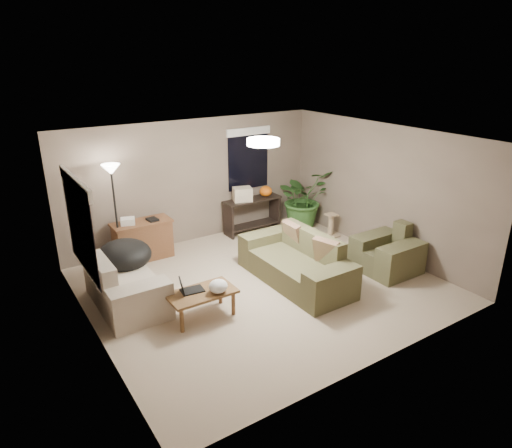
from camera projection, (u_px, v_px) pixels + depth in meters
room_shell at (263, 216)px, 7.31m from camera, size 5.50×5.50×5.50m
main_sofa at (297, 265)px, 7.81m from camera, size 0.95×2.20×0.85m
throw_pillows at (309, 243)px, 7.82m from camera, size 0.35×1.38×0.47m
loveseat at (125, 288)px, 7.04m from camera, size 0.90×1.60×0.85m
armchair at (387, 255)px, 8.20m from camera, size 0.95×1.00×0.85m
coffee_table at (202, 295)px, 6.71m from camera, size 1.00×0.55×0.42m
laptop at (188, 288)px, 6.66m from camera, size 0.40×0.27×0.24m
plastic_bag at (218, 286)px, 6.64m from camera, size 0.30×0.28×0.20m
desk at (143, 240)px, 8.63m from camera, size 1.10×0.50×0.75m
desk_papers at (133, 221)px, 8.39m from camera, size 0.70×0.30×0.12m
console_table at (252, 212)px, 9.93m from camera, size 1.30×0.40×0.75m
pumpkin at (266, 191)px, 9.96m from camera, size 0.33×0.33×0.23m
cardboard_box at (242, 194)px, 9.64m from camera, size 0.46×0.40×0.29m
papasan_chair at (125, 260)px, 7.61m from camera, size 0.92×0.92×0.80m
floor_lamp at (112, 182)px, 7.92m from camera, size 0.32×0.32×1.91m
ceiling_fixture at (263, 142)px, 6.89m from camera, size 0.50×0.50×0.10m
houseplant at (303, 204)px, 10.22m from camera, size 1.19×1.32×1.03m
cat_scratching_post at (331, 227)px, 9.75m from camera, size 0.32×0.32×0.50m
window_left at (78, 210)px, 5.96m from camera, size 0.05×1.56×1.33m
window_back at (248, 148)px, 9.72m from camera, size 1.06×0.05×1.33m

